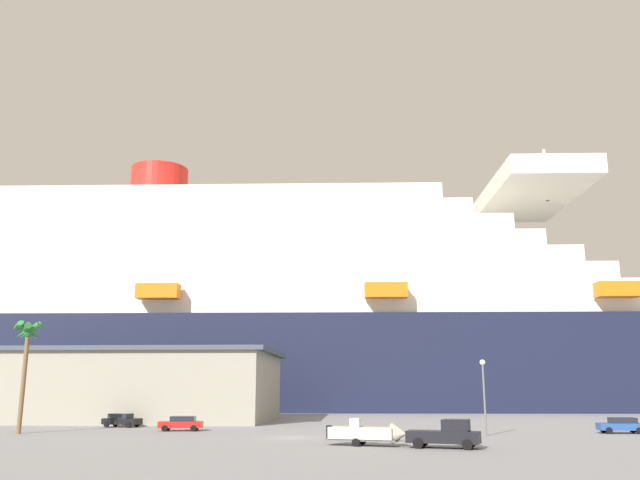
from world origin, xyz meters
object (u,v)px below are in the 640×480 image
at_px(street_lamp, 484,385).
at_px(parked_car_red_hatchback, 181,423).
at_px(pickup_truck, 446,434).
at_px(cruise_ship, 268,322).
at_px(parked_car_blue_suv, 621,425).
at_px(palm_tree, 28,340).
at_px(parked_car_green_wagon, 111,418).
at_px(small_boat_on_trailer, 370,434).
at_px(parked_car_black_coupe, 122,420).

relative_size(street_lamp, parked_car_red_hatchback, 1.50).
bearing_deg(pickup_truck, cruise_ship, 109.54).
relative_size(street_lamp, parked_car_blue_suv, 1.64).
xyz_separation_m(palm_tree, street_lamp, (47.34, 2.14, -4.72)).
bearing_deg(parked_car_green_wagon, cruise_ship, 79.88).
bearing_deg(cruise_ship, parked_car_red_hatchback, -87.24).
height_order(small_boat_on_trailer, street_lamp, street_lamp).
bearing_deg(parked_car_red_hatchback, parked_car_green_wagon, 137.74).
bearing_deg(cruise_ship, pickup_truck, -70.46).
distance_m(small_boat_on_trailer, street_lamp, 17.30).
distance_m(cruise_ship, small_boat_on_trailer, 89.28).
bearing_deg(small_boat_on_trailer, cruise_ship, 106.16).
bearing_deg(street_lamp, parked_car_blue_suv, 18.64).
distance_m(pickup_truck, parked_car_green_wagon, 50.32).
xyz_separation_m(street_lamp, parked_car_green_wagon, (-45.26, 15.84, -4.02)).
height_order(small_boat_on_trailer, palm_tree, palm_tree).
relative_size(pickup_truck, small_boat_on_trailer, 0.80).
bearing_deg(parked_car_red_hatchback, parked_car_black_coupe, 146.74).
bearing_deg(pickup_truck, parked_car_blue_suv, 44.70).
distance_m(cruise_ship, pickup_truck, 92.50).
xyz_separation_m(street_lamp, parked_car_blue_suv, (14.38, 4.85, -4.02)).
height_order(street_lamp, parked_car_green_wagon, street_lamp).
bearing_deg(cruise_ship, parked_car_green_wagon, -100.12).
height_order(pickup_truck, parked_car_black_coupe, pickup_truck).
xyz_separation_m(palm_tree, parked_car_blue_suv, (61.72, 6.99, -8.74)).
relative_size(palm_tree, parked_car_blue_suv, 2.56).
xyz_separation_m(palm_tree, parked_car_red_hatchback, (15.22, 6.03, -8.74)).
height_order(parked_car_green_wagon, parked_car_red_hatchback, same).
bearing_deg(pickup_truck, small_boat_on_trailer, 165.79).
bearing_deg(small_boat_on_trailer, palm_tree, 163.67).
height_order(cruise_ship, pickup_truck, cruise_ship).
distance_m(cruise_ship, street_lamp, 80.75).
height_order(street_lamp, parked_car_black_coupe, street_lamp).
relative_size(small_boat_on_trailer, parked_car_black_coupe, 1.57).
bearing_deg(parked_car_black_coupe, small_boat_on_trailer, -36.81).
bearing_deg(parked_car_red_hatchback, pickup_truck, -33.85).
bearing_deg(small_boat_on_trailer, pickup_truck, -14.21).
relative_size(small_boat_on_trailer, parked_car_red_hatchback, 1.51).
bearing_deg(parked_car_blue_suv, cruise_ship, 126.81).
bearing_deg(palm_tree, parked_car_red_hatchback, 21.61).
relative_size(parked_car_green_wagon, parked_car_blue_suv, 1.02).
height_order(cruise_ship, small_boat_on_trailer, cruise_ship).
relative_size(pickup_truck, street_lamp, 0.80).
distance_m(small_boat_on_trailer, parked_car_black_coupe, 38.04).
xyz_separation_m(palm_tree, parked_car_black_coupe, (5.90, 12.14, -8.74)).
height_order(parked_car_red_hatchback, parked_car_blue_suv, same).
xyz_separation_m(parked_car_green_wagon, parked_car_blue_suv, (59.65, -10.98, 0.00)).
bearing_deg(small_boat_on_trailer, parked_car_red_hatchback, 141.71).
xyz_separation_m(cruise_ship, parked_car_black_coupe, (-6.07, -61.32, -17.55)).
relative_size(palm_tree, parked_car_black_coupe, 2.45).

